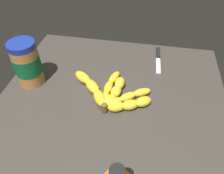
{
  "coord_description": "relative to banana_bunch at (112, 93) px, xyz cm",
  "views": [
    {
      "loc": [
        46.56,
        9.55,
        55.19
      ],
      "look_at": [
        -4.74,
        0.1,
        5.8
      ],
      "focal_mm": 34.82,
      "sensor_mm": 36.0,
      "label": 1
    }
  ],
  "objects": [
    {
      "name": "banana_bunch",
      "position": [
        0.0,
        0.0,
        0.0
      ],
      "size": [
        21.06,
        30.95,
        3.75
      ],
      "color": "yellow",
      "rests_on": "ground_plane"
    },
    {
      "name": "butter_knife",
      "position": [
        -25.79,
        15.55,
        -1.23
      ],
      "size": [
        17.41,
        2.47,
        1.2
      ],
      "color": "silver",
      "rests_on": "ground_plane"
    },
    {
      "name": "ground_plane",
      "position": [
        6.08,
        0.32,
        -3.4
      ],
      "size": [
        84.73,
        79.36,
        3.39
      ],
      "primitive_type": "cube",
      "color": "#38332D"
    },
    {
      "name": "peanut_butter_jar",
      "position": [
        -2.4,
        -30.87,
        6.69
      ],
      "size": [
        9.47,
        9.47,
        16.94
      ],
      "color": "#B27238",
      "rests_on": "ground_plane"
    }
  ]
}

